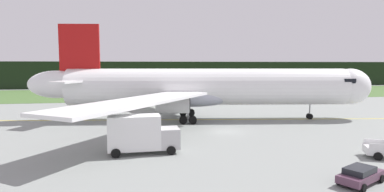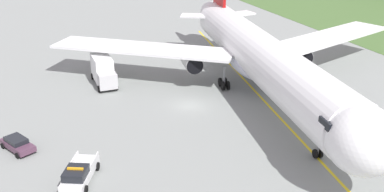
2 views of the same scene
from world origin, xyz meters
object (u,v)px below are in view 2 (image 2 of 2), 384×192
at_px(airliner, 259,56).
at_px(catering_truck, 103,70).
at_px(ops_pickup_truck, 79,173).
at_px(staff_car, 17,144).

xyz_separation_m(airliner, catering_truck, (-10.22, -18.52, -3.15)).
distance_m(ops_pickup_truck, staff_car, 9.52).
distance_m(ops_pickup_truck, catering_truck, 24.58).
relative_size(ops_pickup_truck, staff_car, 1.29).
bearing_deg(airliner, staff_car, -79.44).
bearing_deg(airliner, ops_pickup_truck, -61.16).
distance_m(airliner, staff_car, 30.59).
xyz_separation_m(catering_truck, staff_car, (15.77, -11.24, -1.28)).
height_order(airliner, ops_pickup_truck, airliner).
distance_m(airliner, ops_pickup_truck, 28.42).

